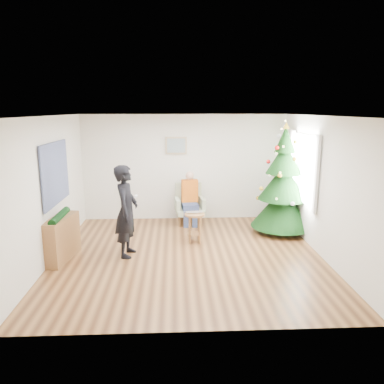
{
  "coord_description": "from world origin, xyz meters",
  "views": [
    {
      "loc": [
        -0.24,
        -6.67,
        2.72
      ],
      "look_at": [
        0.1,
        0.6,
        1.1
      ],
      "focal_mm": 35.0,
      "sensor_mm": 36.0,
      "label": 1
    }
  ],
  "objects_px": {
    "stool": "(195,228)",
    "console": "(61,239)",
    "armchair": "(190,209)",
    "christmas_tree": "(283,184)",
    "standing_man": "(126,211)"
  },
  "relations": [
    {
      "from": "christmas_tree",
      "to": "stool",
      "type": "xyz_separation_m",
      "value": [
        -1.99,
        -0.6,
        -0.79
      ]
    },
    {
      "from": "standing_man",
      "to": "christmas_tree",
      "type": "bearing_deg",
      "value": -62.52
    },
    {
      "from": "stool",
      "to": "armchair",
      "type": "height_order",
      "value": "armchair"
    },
    {
      "from": "stool",
      "to": "console",
      "type": "xyz_separation_m",
      "value": [
        -2.49,
        -0.79,
        0.08
      ]
    },
    {
      "from": "armchair",
      "to": "standing_man",
      "type": "bearing_deg",
      "value": -128.25
    },
    {
      "from": "christmas_tree",
      "to": "armchair",
      "type": "relative_size",
      "value": 2.54
    },
    {
      "from": "armchair",
      "to": "standing_man",
      "type": "relative_size",
      "value": 0.56
    },
    {
      "from": "armchair",
      "to": "standing_man",
      "type": "distance_m",
      "value": 2.41
    },
    {
      "from": "christmas_tree",
      "to": "stool",
      "type": "relative_size",
      "value": 3.97
    },
    {
      "from": "stool",
      "to": "console",
      "type": "bearing_deg",
      "value": -162.42
    },
    {
      "from": "christmas_tree",
      "to": "stool",
      "type": "bearing_deg",
      "value": -163.19
    },
    {
      "from": "christmas_tree",
      "to": "standing_man",
      "type": "xyz_separation_m",
      "value": [
        -3.29,
        -1.25,
        -0.24
      ]
    },
    {
      "from": "standing_man",
      "to": "console",
      "type": "height_order",
      "value": "standing_man"
    },
    {
      "from": "christmas_tree",
      "to": "armchair",
      "type": "height_order",
      "value": "christmas_tree"
    },
    {
      "from": "stool",
      "to": "console",
      "type": "relative_size",
      "value": 0.62
    }
  ]
}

